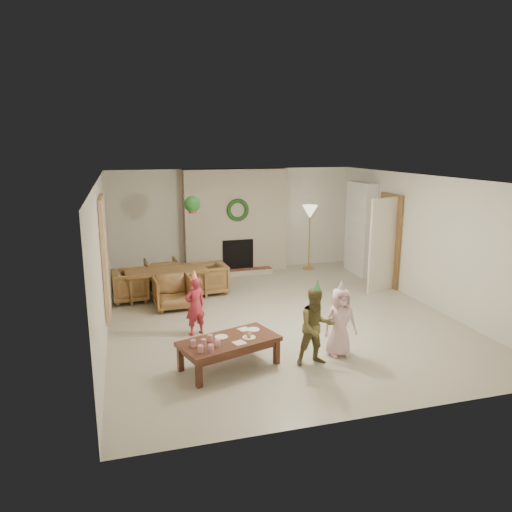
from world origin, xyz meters
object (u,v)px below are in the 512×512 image
object	(u,v)px
coffee_table_top	(229,341)
child_red	(195,306)
dining_chair_far	(162,274)
child_plaid	(316,327)
dining_chair_left	(131,286)
dining_table	(167,284)
dining_chair_near	(173,292)
child_pink	(340,322)
dining_chair_right	(210,278)

from	to	relation	value
coffee_table_top	child_red	bearing A→B (deg)	83.56
dining_chair_far	child_plaid	world-z (taller)	child_plaid
dining_chair_left	child_plaid	size ratio (longest dim) A/B	0.62
dining_table	dining_chair_near	bearing A→B (deg)	-90.00
dining_table	dining_chair_left	xyz separation A→B (m)	(-0.72, -0.04, 0.03)
dining_chair_left	dining_chair_near	bearing A→B (deg)	-135.00
dining_chair_left	child_pink	distance (m)	4.52
child_red	child_pink	distance (m)	2.37
dining_chair_left	child_pink	world-z (taller)	child_pink
dining_chair_right	child_pink	size ratio (longest dim) A/B	0.67
dining_chair_far	coffee_table_top	distance (m)	4.21
dining_chair_near	dining_chair_far	size ratio (longest dim) A/B	1.00
dining_chair_left	coffee_table_top	xyz separation A→B (m)	(1.26, -3.41, 0.07)
dining_chair_right	child_plaid	xyz separation A→B (m)	(0.85, -3.74, 0.24)
dining_table	child_red	distance (m)	2.16
coffee_table_top	child_plaid	size ratio (longest dim) A/B	1.21
dining_chair_far	child_pink	world-z (taller)	child_pink
child_red	child_plaid	size ratio (longest dim) A/B	0.87
dining_chair_near	dining_chair_right	world-z (taller)	same
child_red	child_pink	xyz separation A→B (m)	(1.94, -1.36, 0.03)
dining_chair_right	coffee_table_top	bearing A→B (deg)	-9.41
dining_chair_near	dining_chair_right	xyz separation A→B (m)	(0.85, 0.77, 0.00)
dining_table	dining_chair_left	world-z (taller)	dining_chair_left
dining_chair_far	coffee_table_top	bearing A→B (deg)	94.41
dining_chair_far	dining_chair_right	distance (m)	1.15
dining_chair_left	child_plaid	world-z (taller)	child_plaid
dining_table	dining_chair_near	world-z (taller)	dining_chair_near
dining_chair_left	child_pink	size ratio (longest dim) A/B	0.67
dining_chair_far	child_red	xyz separation A→B (m)	(0.31, -2.85, 0.17)
dining_chair_far	child_red	bearing A→B (deg)	92.63
coffee_table_top	child_red	xyz separation A→B (m)	(-0.27, 1.32, 0.10)
dining_table	child_pink	bearing A→B (deg)	-61.31
dining_chair_right	dining_chair_left	bearing A→B (deg)	-90.00
dining_chair_near	child_pink	distance (m)	3.52
dining_chair_near	child_red	xyz separation A→B (m)	(0.22, -1.41, 0.17)
child_red	dining_chair_near	bearing A→B (deg)	-101.62
dining_chair_far	child_pink	size ratio (longest dim) A/B	0.67
coffee_table_top	dining_table	bearing A→B (deg)	80.69
child_plaid	child_pink	bearing A→B (deg)	22.45
dining_chair_right	child_red	xyz separation A→B (m)	(-0.63, -2.19, 0.17)
coffee_table_top	dining_chair_left	bearing A→B (deg)	92.07
dining_table	dining_chair_left	bearing A→B (deg)	-180.00
dining_chair_left	child_plaid	xyz separation A→B (m)	(2.46, -3.64, 0.24)
dining_chair_right	child_red	distance (m)	2.28
dining_table	dining_chair_right	xyz separation A→B (m)	(0.90, 0.06, 0.03)
dining_chair_right	child_pink	distance (m)	3.79
dining_table	child_red	world-z (taller)	child_red
dining_chair_near	dining_chair_left	distance (m)	1.02
dining_chair_near	dining_chair_right	bearing A→B (deg)	38.66
child_plaid	dining_table	bearing A→B (deg)	115.48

